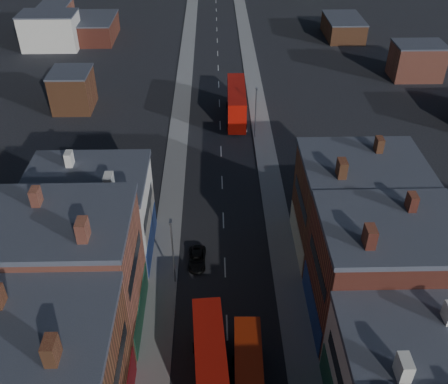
{
  "coord_description": "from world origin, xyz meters",
  "views": [
    {
      "loc": [
        -0.97,
        -6.56,
        37.72
      ],
      "look_at": [
        0.0,
        36.54,
        6.69
      ],
      "focal_mm": 40.0,
      "sensor_mm": 36.0,
      "label": 1
    }
  ],
  "objects_px": {
    "bus_2": "(236,103)",
    "car_2": "(197,259)",
    "bus_1": "(248,381)",
    "car_3": "(242,124)",
    "bus_0": "(211,367)"
  },
  "relations": [
    {
      "from": "bus_2",
      "to": "car_2",
      "type": "bearing_deg",
      "value": -98.39
    },
    {
      "from": "bus_1",
      "to": "bus_2",
      "type": "bearing_deg",
      "value": 90.43
    },
    {
      "from": "car_3",
      "to": "bus_0",
      "type": "bearing_deg",
      "value": -97.78
    },
    {
      "from": "bus_0",
      "to": "bus_2",
      "type": "height_order",
      "value": "bus_2"
    },
    {
      "from": "bus_0",
      "to": "car_3",
      "type": "distance_m",
      "value": 45.64
    },
    {
      "from": "car_2",
      "to": "car_3",
      "type": "bearing_deg",
      "value": 78.75
    },
    {
      "from": "bus_2",
      "to": "car_3",
      "type": "relative_size",
      "value": 3.3
    },
    {
      "from": "bus_0",
      "to": "car_2",
      "type": "xyz_separation_m",
      "value": [
        -1.51,
        14.82,
        -1.99
      ]
    },
    {
      "from": "bus_0",
      "to": "car_3",
      "type": "xyz_separation_m",
      "value": [
        4.91,
        45.33,
        -2.01
      ]
    },
    {
      "from": "car_2",
      "to": "bus_2",
      "type": "bearing_deg",
      "value": 81.03
    },
    {
      "from": "bus_1",
      "to": "car_3",
      "type": "xyz_separation_m",
      "value": [
        1.91,
        46.47,
        -1.73
      ]
    },
    {
      "from": "bus_2",
      "to": "car_3",
      "type": "distance_m",
      "value": 3.84
    },
    {
      "from": "bus_1",
      "to": "car_3",
      "type": "relative_size",
      "value": 2.63
    },
    {
      "from": "bus_2",
      "to": "car_2",
      "type": "relative_size",
      "value": 3.04
    },
    {
      "from": "car_2",
      "to": "car_3",
      "type": "xyz_separation_m",
      "value": [
        6.41,
        30.51,
        -0.02
      ]
    }
  ]
}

